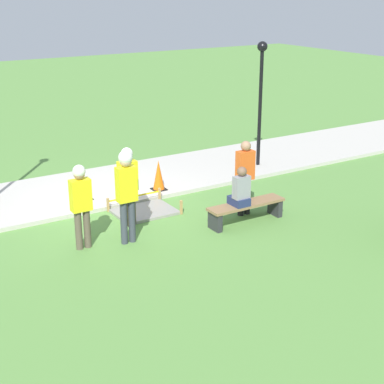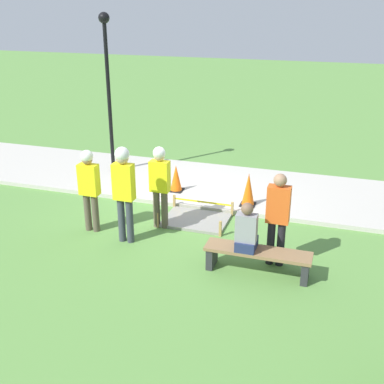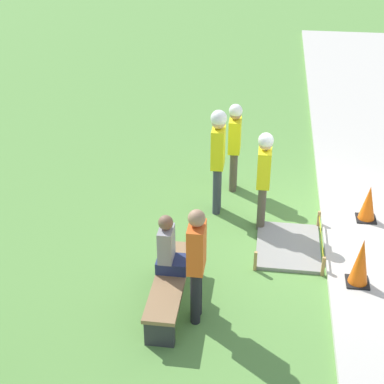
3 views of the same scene
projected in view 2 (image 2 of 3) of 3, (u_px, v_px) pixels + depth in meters
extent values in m
plane|color=#5B8E42|center=(182.00, 208.00, 11.12)|extent=(60.00, 60.00, 0.00)
cube|color=#BCB7AD|center=(201.00, 184.00, 12.45)|extent=(28.00, 3.05, 0.10)
cube|color=gray|center=(196.00, 220.00, 10.44)|extent=(1.37, 1.04, 0.06)
cube|color=tan|center=(232.00, 209.00, 10.66)|extent=(0.05, 0.05, 0.34)
cube|color=tan|center=(174.00, 202.00, 11.05)|extent=(0.05, 0.05, 0.34)
cube|color=tan|center=(220.00, 229.00, 9.74)|extent=(0.05, 0.05, 0.34)
cube|color=tan|center=(158.00, 220.00, 10.13)|extent=(0.05, 0.05, 0.34)
cube|color=yellow|center=(203.00, 202.00, 10.82)|extent=(1.37, 0.00, 0.04)
cube|color=black|center=(248.00, 204.00, 11.04)|extent=(0.34, 0.34, 0.02)
cone|color=orange|center=(248.00, 189.00, 10.90)|extent=(0.29, 0.29, 0.74)
cube|color=black|center=(176.00, 190.00, 11.87)|extent=(0.34, 0.34, 0.02)
cone|color=orange|center=(176.00, 178.00, 11.75)|extent=(0.29, 0.29, 0.63)
cube|color=#2D2D33|center=(305.00, 271.00, 8.18)|extent=(0.12, 0.40, 0.40)
cube|color=#2D2D33|center=(212.00, 256.00, 8.65)|extent=(0.12, 0.40, 0.40)
cube|color=olive|center=(258.00, 251.00, 8.33)|extent=(1.85, 0.44, 0.06)
cube|color=navy|center=(246.00, 244.00, 8.34)|extent=(0.34, 0.44, 0.18)
cube|color=gray|center=(246.00, 228.00, 8.15)|extent=(0.36, 0.20, 0.50)
sphere|color=brown|center=(247.00, 209.00, 8.02)|extent=(0.21, 0.21, 0.21)
cylinder|color=brown|center=(165.00, 210.00, 10.03)|extent=(0.14, 0.14, 0.82)
cylinder|color=brown|center=(157.00, 209.00, 10.08)|extent=(0.14, 0.14, 0.82)
cube|color=yellow|center=(160.00, 176.00, 9.79)|extent=(0.40, 0.22, 0.65)
sphere|color=tan|center=(159.00, 156.00, 9.62)|extent=(0.22, 0.22, 0.22)
sphere|color=white|center=(159.00, 153.00, 9.60)|extent=(0.25, 0.25, 0.25)
cylinder|color=#383D47|center=(130.00, 221.00, 9.42)|extent=(0.14, 0.14, 0.91)
cylinder|color=#383D47|center=(122.00, 220.00, 9.47)|extent=(0.14, 0.14, 0.91)
cube|color=yellow|center=(124.00, 182.00, 9.14)|extent=(0.40, 0.22, 0.72)
sphere|color=tan|center=(122.00, 158.00, 8.96)|extent=(0.25, 0.25, 0.25)
sphere|color=white|center=(122.00, 154.00, 8.93)|extent=(0.28, 0.28, 0.28)
cylinder|color=brown|center=(95.00, 213.00, 9.89)|extent=(0.14, 0.14, 0.81)
cylinder|color=brown|center=(88.00, 212.00, 9.94)|extent=(0.14, 0.14, 0.81)
cube|color=yellow|center=(89.00, 180.00, 9.64)|extent=(0.40, 0.22, 0.64)
sphere|color=#A37A5B|center=(87.00, 159.00, 9.48)|extent=(0.22, 0.22, 0.22)
sphere|color=white|center=(87.00, 156.00, 9.46)|extent=(0.25, 0.25, 0.25)
cylinder|color=black|center=(281.00, 244.00, 8.60)|extent=(0.14, 0.14, 0.85)
cylinder|color=black|center=(271.00, 242.00, 8.65)|extent=(0.14, 0.14, 0.85)
cube|color=#E55B1E|center=(278.00, 204.00, 8.34)|extent=(0.40, 0.22, 0.67)
sphere|color=#A37A5B|center=(280.00, 180.00, 8.17)|extent=(0.23, 0.23, 0.23)
cylinder|color=black|center=(109.00, 100.00, 12.56)|extent=(0.10, 0.10, 3.87)
sphere|color=black|center=(104.00, 18.00, 11.81)|extent=(0.28, 0.28, 0.28)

